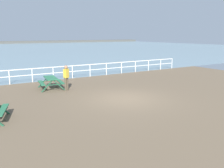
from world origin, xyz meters
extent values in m
cube|color=brown|center=(0.00, 0.00, -0.10)|extent=(30.00, 24.00, 0.20)
cube|color=white|center=(0.00, 7.75, 1.05)|extent=(23.00, 0.06, 0.06)
cube|color=white|center=(0.00, 7.75, 0.58)|extent=(23.00, 0.05, 0.05)
cylinder|color=white|center=(-4.93, 7.75, 0.53)|extent=(0.07, 0.07, 1.05)
cylinder|color=white|center=(-3.29, 7.75, 0.53)|extent=(0.07, 0.07, 1.05)
cylinder|color=white|center=(-1.64, 7.75, 0.53)|extent=(0.07, 0.07, 1.05)
cylinder|color=white|center=(0.00, 7.75, 0.53)|extent=(0.07, 0.07, 1.05)
cylinder|color=white|center=(1.64, 7.75, 0.53)|extent=(0.07, 0.07, 1.05)
cylinder|color=white|center=(3.29, 7.75, 0.53)|extent=(0.07, 0.07, 1.05)
cylinder|color=white|center=(4.93, 7.75, 0.53)|extent=(0.07, 0.07, 1.05)
cylinder|color=white|center=(6.57, 7.75, 0.53)|extent=(0.07, 0.07, 1.05)
cylinder|color=white|center=(8.21, 7.75, 0.53)|extent=(0.07, 0.07, 1.05)
cylinder|color=white|center=(9.86, 7.75, 0.53)|extent=(0.07, 0.07, 1.05)
cylinder|color=white|center=(11.50, 7.75, 0.53)|extent=(0.07, 0.07, 1.05)
cube|color=#286B47|center=(-2.79, 4.76, 0.75)|extent=(0.94, 1.88, 0.05)
cube|color=#286B47|center=(-3.41, 4.84, 0.45)|extent=(0.50, 1.82, 0.04)
cube|color=#286B47|center=(-2.18, 4.67, 0.45)|extent=(0.50, 1.82, 0.04)
cube|color=#1E5035|center=(-3.06, 5.58, 0.38)|extent=(0.80, 0.19, 0.79)
cube|color=#1E5035|center=(-2.32, 5.48, 0.38)|extent=(0.80, 0.19, 0.79)
cube|color=#1E5035|center=(-2.69, 5.53, 0.42)|extent=(1.49, 0.26, 0.04)
cube|color=#1E5035|center=(-3.27, 4.04, 0.38)|extent=(0.80, 0.19, 0.79)
cube|color=#1E5035|center=(-2.53, 3.93, 0.38)|extent=(0.80, 0.19, 0.79)
cube|color=#1E5035|center=(-2.90, 3.99, 0.42)|extent=(1.49, 0.26, 0.04)
cube|color=#286B47|center=(-6.46, -0.12, 0.45)|extent=(0.78, 1.80, 0.04)
cube|color=#1E5035|center=(-6.47, 0.70, 0.38)|extent=(0.78, 0.31, 0.79)
cylinder|color=#4C4233|center=(-2.17, 3.64, 0.42)|extent=(0.14, 0.14, 0.85)
cylinder|color=#4C4233|center=(-2.02, 3.74, 0.42)|extent=(0.14, 0.14, 0.85)
cube|color=gold|center=(-2.10, 3.69, 1.14)|extent=(0.40, 0.37, 0.58)
cylinder|color=gold|center=(-2.28, 3.57, 1.17)|extent=(0.09, 0.09, 0.52)
cylinder|color=gold|center=(-1.92, 3.81, 1.17)|extent=(0.09, 0.09, 0.52)
sphere|color=#9E7051|center=(-2.10, 3.69, 1.54)|extent=(0.23, 0.23, 0.23)
camera|label=1|loc=(-7.68, -11.01, 3.61)|focal=38.86mm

